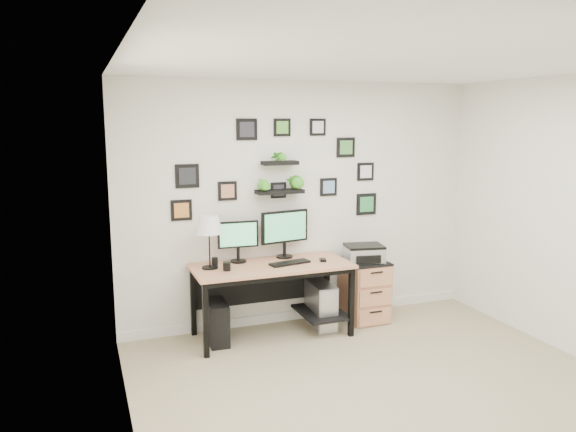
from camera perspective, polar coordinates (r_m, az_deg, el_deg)
name	(u,v)px	position (r m, az deg, el deg)	size (l,w,h in m)	color
room	(303,314)	(6.36, 1.53, -9.91)	(4.00, 4.00, 4.00)	tan
desk	(274,275)	(5.75, -1.43, -6.03)	(1.60, 0.70, 0.75)	tan
monitor_left	(238,238)	(5.73, -5.10, -2.28)	(0.42, 0.17, 0.43)	black
monitor_right	(285,230)	(5.89, -0.33, -1.42)	(0.54, 0.20, 0.50)	black
keyboard	(290,263)	(5.69, 0.18, -4.79)	(0.42, 0.13, 0.02)	black
mouse	(323,260)	(5.81, 3.56, -4.47)	(0.06, 0.09, 0.03)	black
table_lamp	(209,226)	(5.49, -8.03, -0.99)	(0.26, 0.26, 0.53)	black
mug	(227,266)	(5.47, -6.24, -5.11)	(0.08, 0.08, 0.08)	black
pen_cup	(215,261)	(5.68, -7.45, -4.60)	(0.06, 0.06, 0.08)	black
pc_tower_black	(217,322)	(5.71, -7.24, -10.65)	(0.19, 0.42, 0.42)	black
pc_tower_grey	(321,305)	(6.06, 3.37, -9.01)	(0.24, 0.50, 0.48)	gray
file_cabinet	(364,290)	(6.30, 7.76, -7.46)	(0.43, 0.53, 0.67)	tan
printer	(364,253)	(6.16, 7.74, -3.75)	(0.45, 0.38, 0.18)	silver
wall_decor	(282,173)	(5.87, -0.57, 4.43)	(2.31, 0.18, 1.07)	black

